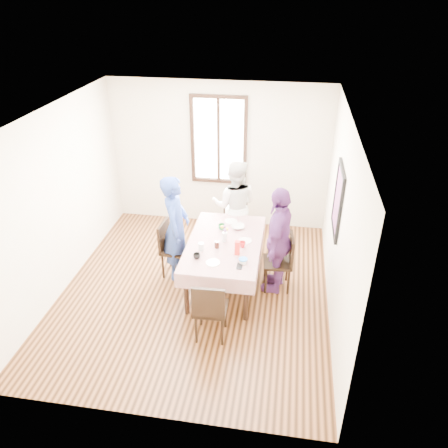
{
  "coord_description": "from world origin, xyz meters",
  "views": [
    {
      "loc": [
        1.28,
        -5.22,
        4.19
      ],
      "look_at": [
        0.42,
        0.19,
        1.1
      ],
      "focal_mm": 35.1,
      "sensor_mm": 36.0,
      "label": 1
    }
  ],
  "objects": [
    {
      "name": "back_wall",
      "position": [
        0.0,
        2.25,
        1.35
      ],
      "size": [
        4.0,
        0.0,
        4.0
      ],
      "primitive_type": "plane",
      "rotation": [
        1.57,
        0.0,
        0.0
      ],
      "color": "beige",
      "rests_on": "ground"
    },
    {
      "name": "plate_far",
      "position": [
        0.42,
        0.88,
        0.77
      ],
      "size": [
        0.2,
        0.2,
        0.01
      ],
      "primitive_type": "cylinder",
      "color": "white",
      "rests_on": "tablecloth"
    },
    {
      "name": "ground",
      "position": [
        0.0,
        0.0,
        0.0
      ],
      "size": [
        4.5,
        4.5,
        0.0
      ],
      "primitive_type": "plane",
      "color": "black",
      "rests_on": "ground"
    },
    {
      "name": "drinking_glass",
      "position": [
        0.12,
        -0.02,
        0.82
      ],
      "size": [
        0.08,
        0.08,
        0.11
      ],
      "primitive_type": "cylinder",
      "color": "silver",
      "rests_on": "tablecloth"
    },
    {
      "name": "window_pane",
      "position": [
        0.0,
        2.24,
        1.65
      ],
      "size": [
        0.9,
        0.02,
        1.5
      ],
      "primitive_type": "cube",
      "color": "white",
      "rests_on": "back_wall"
    },
    {
      "name": "plate_near",
      "position": [
        0.35,
        -0.32,
        0.77
      ],
      "size": [
        0.2,
        0.2,
        0.01
      ],
      "primitive_type": "cylinder",
      "color": "white",
      "rests_on": "tablecloth"
    },
    {
      "name": "right_wall",
      "position": [
        2.0,
        0.0,
        1.35
      ],
      "size": [
        0.0,
        4.5,
        4.5
      ],
      "primitive_type": "plane",
      "rotation": [
        1.57,
        0.0,
        -1.57
      ],
      "color": "beige",
      "rests_on": "ground"
    },
    {
      "name": "person_left",
      "position": [
        -0.36,
        0.4,
        0.85
      ],
      "size": [
        0.46,
        0.65,
        1.7
      ],
      "primitive_type": "imported",
      "rotation": [
        0.0,
        0.0,
        1.65
      ],
      "color": "navy",
      "rests_on": "ground"
    },
    {
      "name": "person_far",
      "position": [
        0.42,
        1.36,
        0.81
      ],
      "size": [
        0.8,
        0.63,
        1.62
      ],
      "primitive_type": "imported",
      "rotation": [
        0.0,
        0.0,
        3.16
      ],
      "color": "silver",
      "rests_on": "ground"
    },
    {
      "name": "butter_lid",
      "position": [
        0.76,
        -0.25,
        0.82
      ],
      "size": [
        0.12,
        0.12,
        0.01
      ],
      "primitive_type": "cylinder",
      "color": "blue",
      "rests_on": "butter_tub"
    },
    {
      "name": "tablecloth",
      "position": [
        0.42,
        0.24,
        0.76
      ],
      "size": [
        1.08,
        1.78,
        0.01
      ],
      "primitive_type": "cube",
      "color": "#5A0009",
      "rests_on": "dining_table"
    },
    {
      "name": "smartphone",
      "position": [
        0.72,
        -0.34,
        0.77
      ],
      "size": [
        0.08,
        0.16,
        0.01
      ],
      "primitive_type": "cube",
      "color": "black",
      "rests_on": "tablecloth"
    },
    {
      "name": "butter_tub",
      "position": [
        0.76,
        -0.25,
        0.79
      ],
      "size": [
        0.11,
        0.11,
        0.06
      ],
      "primitive_type": "cylinder",
      "color": "white",
      "rests_on": "tablecloth"
    },
    {
      "name": "person_right",
      "position": [
        1.2,
        0.3,
        0.84
      ],
      "size": [
        0.58,
        1.04,
        1.68
      ],
      "primitive_type": "imported",
      "rotation": [
        0.0,
        0.0,
        -1.75
      ],
      "color": "#582966",
      "rests_on": "ground"
    },
    {
      "name": "chair_left",
      "position": [
        -0.38,
        0.4,
        0.46
      ],
      "size": [
        0.46,
        0.46,
        0.91
      ],
      "primitive_type": "cube",
      "rotation": [
        0.0,
        0.0,
        -1.66
      ],
      "color": "black",
      "rests_on": "ground"
    },
    {
      "name": "flower_bunch",
      "position": [
        0.41,
        0.27,
        0.96
      ],
      "size": [
        0.09,
        0.09,
        0.1
      ],
      "primitive_type": null,
      "color": "yellow",
      "rests_on": "flower_vase"
    },
    {
      "name": "flower_vase",
      "position": [
        0.41,
        0.27,
        0.84
      ],
      "size": [
        0.07,
        0.07,
        0.15
      ],
      "primitive_type": "cylinder",
      "color": "silver",
      "rests_on": "tablecloth"
    },
    {
      "name": "serving_bowl",
      "position": [
        0.56,
        0.69,
        0.79
      ],
      "size": [
        0.25,
        0.25,
        0.05
      ],
      "primitive_type": "imported",
      "rotation": [
        0.0,
        0.0,
        0.23
      ],
      "color": "white",
      "rests_on": "tablecloth"
    },
    {
      "name": "window_frame",
      "position": [
        0.0,
        2.23,
        1.65
      ],
      "size": [
        1.02,
        0.06,
        1.62
      ],
      "primitive_type": "cube",
      "color": "black",
      "rests_on": "back_wall"
    },
    {
      "name": "mug_flag",
      "position": [
        0.7,
        0.15,
        0.81
      ],
      "size": [
        0.13,
        0.13,
        0.09
      ],
      "primitive_type": "imported",
      "rotation": [
        0.0,
        0.0,
        0.88
      ],
      "color": "red",
      "rests_on": "tablecloth"
    },
    {
      "name": "chair_far",
      "position": [
        0.42,
        1.38,
        0.46
      ],
      "size": [
        0.45,
        0.45,
        0.91
      ],
      "primitive_type": "cube",
      "rotation": [
        0.0,
        0.0,
        3.23
      ],
      "color": "black",
      "rests_on": "ground"
    },
    {
      "name": "plate_right",
      "position": [
        0.72,
        0.33,
        0.77
      ],
      "size": [
        0.2,
        0.2,
        0.01
      ],
      "primitive_type": "cylinder",
      "color": "white",
      "rests_on": "tablecloth"
    },
    {
      "name": "mug_black",
      "position": [
        0.1,
        -0.24,
        0.8
      ],
      "size": [
        0.13,
        0.13,
        0.08
      ],
      "primitive_type": "imported",
      "rotation": [
        0.0,
        0.0,
        -0.33
      ],
      "color": "black",
      "rests_on": "tablecloth"
    },
    {
      "name": "jam_jar",
      "position": [
        0.33,
        0.08,
        0.81
      ],
      "size": [
        0.07,
        0.07,
        0.1
      ],
      "primitive_type": "cylinder",
      "color": "black",
      "rests_on": "tablecloth"
    },
    {
      "name": "juice_carton",
      "position": [
        0.65,
        -0.05,
        0.87
      ],
      "size": [
        0.07,
        0.07,
        0.21
      ],
      "primitive_type": "cube",
      "color": "red",
      "rests_on": "tablecloth"
    },
    {
      "name": "mug_green",
      "position": [
        0.32,
        0.62,
        0.81
      ],
      "size": [
        0.15,
        0.15,
        0.09
      ],
      "primitive_type": "imported",
      "rotation": [
        0.0,
        0.0,
        -0.48
      ],
      "color": "#0C7226",
      "rests_on": "tablecloth"
    },
    {
      "name": "chair_right",
      "position": [
        1.22,
        0.3,
        0.46
      ],
      "size": [
        0.46,
        0.46,
        0.91
      ],
      "primitive_type": "cube",
      "rotation": [
        0.0,
        0.0,
        1.67
      ],
      "color": "black",
      "rests_on": "ground"
    },
    {
      "name": "dining_table",
      "position": [
        0.42,
        0.24,
        0.38
      ],
      "size": [
        0.96,
        1.66,
        0.75
      ],
      "primitive_type": "cube",
      "color": "black",
      "rests_on": "ground"
    },
    {
      "name": "chair_near",
      "position": [
        0.42,
        -0.89,
        0.46
      ],
      "size": [
        0.43,
        0.43,
        0.91
      ],
      "primitive_type": "cube",
      "rotation": [
        0.0,
        0.0,
        0.03
      ],
      "color": "black",
      "rests_on": "ground"
    },
    {
      "name": "art_poster",
      "position": [
        1.98,
        0.3,
        1.55
      ],
      "size": [
        0.04,
        0.76,
        0.96
      ],
      "primitive_type": "cube",
      "color": "red",
      "rests_on": "right_wall"
    }
  ]
}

